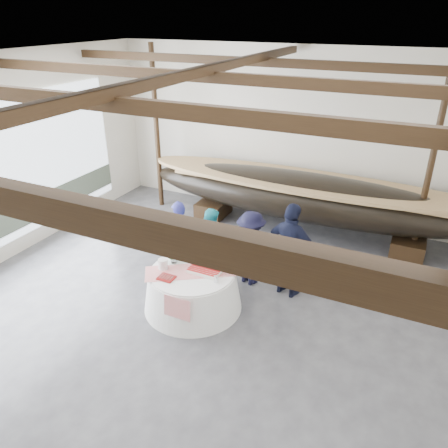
% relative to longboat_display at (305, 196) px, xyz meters
% --- Properties ---
extents(floor, '(10.00, 12.00, 0.01)m').
position_rel_longboat_display_xyz_m(floor, '(-0.81, -4.96, -1.03)').
color(floor, '#3D3D42').
rests_on(floor, ground).
extents(wall_back, '(10.00, 0.02, 4.50)m').
position_rel_longboat_display_xyz_m(wall_back, '(-0.81, 1.04, 1.22)').
color(wall_back, silver).
rests_on(wall_back, ground).
extents(ceiling, '(10.00, 12.00, 0.01)m').
position_rel_longboat_display_xyz_m(ceiling, '(-0.81, -4.96, 3.47)').
color(ceiling, white).
rests_on(ceiling, wall_back).
extents(pavilion_structure, '(9.80, 11.76, 4.50)m').
position_rel_longboat_display_xyz_m(pavilion_structure, '(-0.81, -4.12, 2.97)').
color(pavilion_structure, black).
rests_on(pavilion_structure, ground).
extents(open_bay, '(0.03, 7.00, 3.20)m').
position_rel_longboat_display_xyz_m(open_bay, '(-5.76, -3.96, 0.80)').
color(open_bay, silver).
rests_on(open_bay, ground).
extents(longboat_display, '(8.59, 1.72, 1.61)m').
position_rel_longboat_display_xyz_m(longboat_display, '(0.00, 0.00, 0.00)').
color(longboat_display, black).
rests_on(longboat_display, ground).
extents(banquet_table, '(1.89, 1.89, 0.81)m').
position_rel_longboat_display_xyz_m(banquet_table, '(-1.01, -3.98, -0.62)').
color(banquet_table, white).
rests_on(banquet_table, ground).
extents(tabletop_items, '(1.76, 1.41, 0.40)m').
position_rel_longboat_display_xyz_m(tabletop_items, '(-1.03, -3.83, -0.07)').
color(tabletop_items, red).
rests_on(tabletop_items, banquet_table).
extents(guest_woman_blue, '(0.71, 0.63, 1.63)m').
position_rel_longboat_display_xyz_m(guest_woman_blue, '(-1.96, -2.86, -0.21)').
color(guest_woman_blue, navy).
rests_on(guest_woman_blue, ground).
extents(guest_woman_teal, '(0.80, 0.67, 1.48)m').
position_rel_longboat_display_xyz_m(guest_woman_teal, '(-1.32, -2.61, -0.29)').
color(guest_woman_teal, '#22A3B4').
rests_on(guest_woman_teal, ground).
extents(guest_man_left, '(1.18, 0.89, 1.62)m').
position_rel_longboat_display_xyz_m(guest_man_left, '(-0.35, -2.69, -0.22)').
color(guest_man_left, black).
rests_on(guest_man_left, ground).
extents(guest_man_right, '(1.24, 0.74, 1.98)m').
position_rel_longboat_display_xyz_m(guest_man_right, '(0.51, -2.75, -0.04)').
color(guest_man_right, black).
rests_on(guest_man_right, ground).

